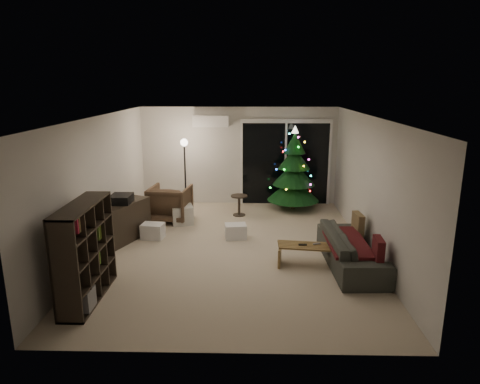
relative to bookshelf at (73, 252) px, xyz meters
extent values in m
plane|color=beige|center=(2.25, 1.97, -0.72)|extent=(6.50, 6.50, 0.00)
plane|color=white|center=(2.25, 1.97, 1.78)|extent=(6.50, 6.50, 0.00)
cube|color=silver|center=(2.25, 5.22, 0.53)|extent=(5.00, 0.02, 2.50)
cube|color=silver|center=(2.25, -1.28, 0.53)|extent=(5.00, 0.02, 2.50)
cube|color=silver|center=(-0.25, 1.97, 0.53)|extent=(0.02, 6.50, 2.50)
cube|color=silver|center=(4.75, 1.97, 0.53)|extent=(0.02, 6.50, 2.50)
cube|color=black|center=(3.45, 5.20, 0.33)|extent=(2.20, 0.02, 2.10)
cube|color=white|center=(1.55, 5.10, 1.43)|extent=(0.90, 0.22, 0.28)
cube|color=#3F3833|center=(3.45, 5.72, -0.77)|extent=(2.60, 1.00, 0.10)
cube|color=white|center=(3.45, 6.12, -0.22)|extent=(2.20, 0.06, 1.00)
cube|color=#2C261A|center=(0.00, 2.40, -0.33)|extent=(0.90, 1.33, 0.78)
cube|color=black|center=(0.00, 2.40, 0.14)|extent=(0.39, 0.47, 0.17)
imported|color=brown|center=(0.72, 3.69, -0.31)|extent=(0.98, 1.00, 0.82)
cube|color=silver|center=(1.02, 3.48, -0.52)|extent=(0.56, 0.56, 0.41)
cube|color=white|center=(0.57, 2.52, -0.57)|extent=(0.47, 0.38, 0.31)
cube|color=white|center=(2.26, 2.55, -0.57)|extent=(0.46, 0.37, 0.30)
cylinder|color=#2C261A|center=(2.28, 4.12, -0.48)|extent=(0.47, 0.47, 0.49)
cylinder|color=black|center=(0.97, 4.44, 0.14)|extent=(0.28, 0.28, 1.73)
imported|color=#3F423E|center=(4.30, 1.26, -0.42)|extent=(0.88, 2.09, 0.60)
cube|color=maroon|center=(4.20, 1.26, -0.29)|extent=(0.65, 1.49, 0.05)
cube|color=brown|center=(4.55, 1.91, -0.18)|extent=(0.15, 0.41, 0.40)
cube|color=maroon|center=(4.55, 0.61, -0.18)|extent=(0.15, 0.40, 0.40)
cube|color=black|center=(3.46, 1.27, -0.35)|extent=(0.14, 0.04, 0.02)
cube|color=slate|center=(3.71, 1.32, -0.35)|extent=(0.14, 0.08, 0.02)
cone|color=#0D3C0E|center=(3.62, 4.69, 0.32)|extent=(1.69, 1.69, 2.08)
camera|label=1|loc=(2.54, -5.67, 2.36)|focal=32.00mm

